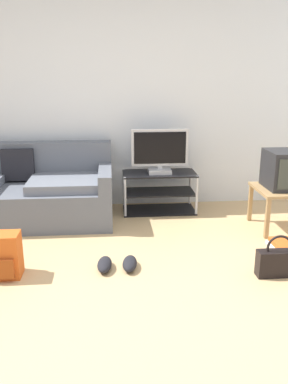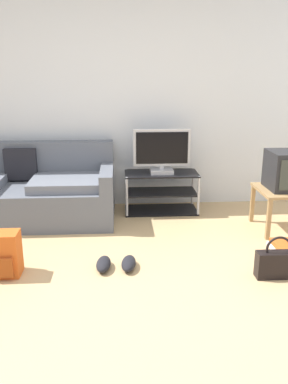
{
  "view_description": "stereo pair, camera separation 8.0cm",
  "coord_description": "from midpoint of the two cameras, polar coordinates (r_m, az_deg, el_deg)",
  "views": [
    {
      "loc": [
        0.03,
        -2.54,
        1.62
      ],
      "look_at": [
        0.33,
        1.03,
        0.56
      ],
      "focal_mm": 38.18,
      "sensor_mm": 36.0,
      "label": 1
    },
    {
      "loc": [
        0.11,
        -2.55,
        1.62
      ],
      "look_at": [
        0.33,
        1.03,
        0.56
      ],
      "focal_mm": 38.18,
      "sensor_mm": 36.0,
      "label": 2
    }
  ],
  "objects": [
    {
      "name": "wall_back",
      "position": [
        5.0,
        -4.42,
        13.38
      ],
      "size": [
        9.0,
        0.1,
        2.7
      ],
      "primitive_type": "cube",
      "color": "silver",
      "rests_on": "ground_plane"
    },
    {
      "name": "couch",
      "position": [
        4.78,
        -16.48,
        -0.08
      ],
      "size": [
        2.1,
        0.92,
        0.83
      ],
      "color": "#565B66",
      "rests_on": "ground_plane"
    },
    {
      "name": "backpack",
      "position": [
        3.55,
        -18.53,
        -8.27
      ],
      "size": [
        0.28,
        0.27,
        0.37
      ],
      "rotation": [
        0.0,
        0.0,
        0.23
      ],
      "color": "#CC561E",
      "rests_on": "ground_plane"
    },
    {
      "name": "handbag",
      "position": [
        3.54,
        18.77,
        -9.39
      ],
      "size": [
        0.35,
        0.11,
        0.36
      ],
      "rotation": [
        0.0,
        0.0,
        -0.42
      ],
      "color": "black",
      "rests_on": "ground_plane"
    },
    {
      "name": "ground_plane",
      "position": [
        3.02,
        -4.49,
        -16.15
      ],
      "size": [
        9.0,
        9.8,
        0.02
      ],
      "primitive_type": "cube",
      "color": "tan"
    },
    {
      "name": "side_table",
      "position": [
        4.52,
        19.65,
        -0.37
      ],
      "size": [
        0.57,
        0.57,
        0.44
      ],
      "color": "#9E7A4C",
      "rests_on": "ground_plane"
    },
    {
      "name": "flat_tv",
      "position": [
        4.73,
        2.99,
        5.63
      ],
      "size": [
        0.66,
        0.22,
        0.51
      ],
      "color": "#B2B2B7",
      "rests_on": "tv_stand"
    },
    {
      "name": "crt_tv",
      "position": [
        4.47,
        19.89,
        2.87
      ],
      "size": [
        0.39,
        0.42,
        0.39
      ],
      "color": "#232326",
      "rests_on": "side_table"
    },
    {
      "name": "tv_stand",
      "position": [
        4.87,
        2.88,
        -0.0
      ],
      "size": [
        0.86,
        0.43,
        0.47
      ],
      "color": "black",
      "rests_on": "ground_plane"
    },
    {
      "name": "sneakers_pair",
      "position": [
        3.53,
        -3.26,
        -9.97
      ],
      "size": [
        0.36,
        0.29,
        0.09
      ],
      "color": "black",
      "rests_on": "ground_plane"
    }
  ]
}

